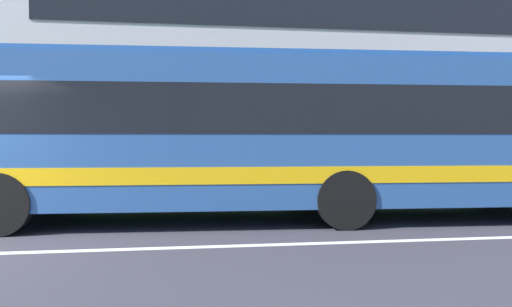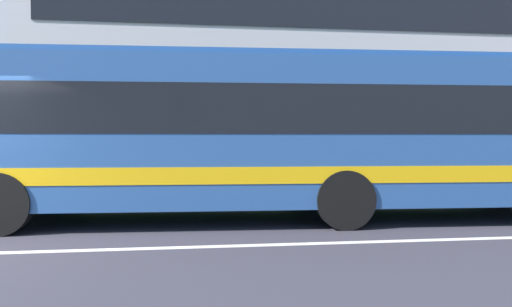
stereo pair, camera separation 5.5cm
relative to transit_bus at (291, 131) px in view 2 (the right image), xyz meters
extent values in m
cube|color=#2B7424|center=(-2.05, 3.51, -1.08)|extent=(23.33, 1.10, 1.19)
cube|color=silver|center=(1.48, 12.67, 3.78)|extent=(18.01, 11.58, 10.91)
cube|color=#284F8C|center=(0.00, 0.00, -0.05)|extent=(11.75, 3.07, 2.56)
cube|color=black|center=(0.00, 0.00, 0.34)|extent=(11.06, 3.06, 0.82)
cube|color=#E8AB10|center=(0.00, 0.00, -0.75)|extent=(11.52, 3.08, 0.28)
cube|color=#234F8E|center=(0.00, 0.00, 1.30)|extent=(11.27, 2.64, 0.12)
cylinder|color=black|center=(-4.87, -0.97, -1.18)|extent=(1.01, 0.32, 1.00)
cylinder|color=black|center=(-4.77, 1.39, -1.18)|extent=(1.01, 0.32, 1.00)
cylinder|color=black|center=(0.67, -1.21, -1.18)|extent=(1.01, 0.32, 1.00)
cylinder|color=black|center=(0.77, 1.15, -1.18)|extent=(1.01, 0.32, 1.00)
cylinder|color=black|center=(4.87, 0.97, -1.18)|extent=(1.01, 0.32, 1.00)
camera|label=1|loc=(-1.93, -8.97, -0.15)|focal=33.74mm
camera|label=2|loc=(-1.88, -8.97, -0.15)|focal=33.74mm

